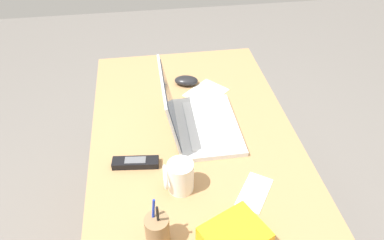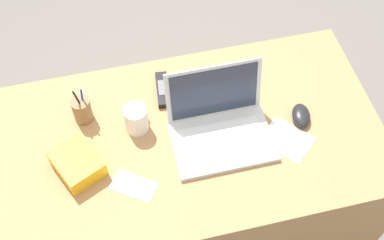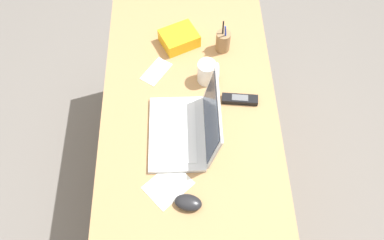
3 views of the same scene
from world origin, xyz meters
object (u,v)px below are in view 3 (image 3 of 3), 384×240
Objects in this scene: computer_mouse at (188,203)px; snack_bag at (179,38)px; cordless_phone at (240,99)px; laptop at (188,128)px; pen_holder at (223,41)px; coffee_mug_white at (208,72)px.

snack_bag reaches higher than computer_mouse.
cordless_phone is 0.98× the size of snack_bag.
cordless_phone is (-0.16, 0.23, -0.03)m from laptop.
laptop is 0.28m from cordless_phone.
computer_mouse is 0.51m from cordless_phone.
pen_holder is (-0.75, 0.18, 0.03)m from computer_mouse.
laptop reaches higher than coffee_mug_white.
computer_mouse is at bearing 1.55° from snack_bag.
snack_bag is at bearing -143.01° from cordless_phone.
pen_holder reaches higher than coffee_mug_white.
laptop reaches higher than snack_bag.
pen_holder is (-0.18, 0.08, -0.00)m from coffee_mug_white.
cordless_phone is at bearing 124.68° from laptop.
computer_mouse reaches higher than cordless_phone.
coffee_mug_white reaches higher than snack_bag.
pen_holder reaches higher than cordless_phone.
cordless_phone is at bearing 166.03° from computer_mouse.
laptop is 2.14× the size of snack_bag.
computer_mouse is 0.64× the size of snack_bag.
pen_holder reaches higher than computer_mouse.
coffee_mug_white reaches higher than cordless_phone.
computer_mouse is (0.30, -0.01, -0.03)m from laptop.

